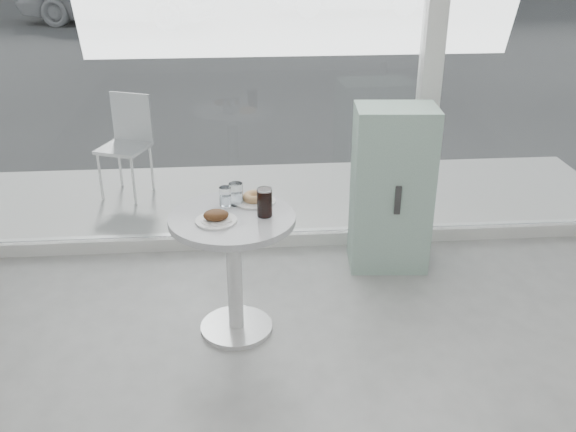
{
  "coord_description": "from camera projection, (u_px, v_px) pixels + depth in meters",
  "views": [
    {
      "loc": [
        -0.45,
        -1.37,
        2.31
      ],
      "look_at": [
        -0.2,
        1.7,
        0.85
      ],
      "focal_mm": 40.0,
      "sensor_mm": 36.0,
      "label": 1
    }
  ],
  "objects": [
    {
      "name": "room_shell",
      "position": [
        549.0,
        217.0,
        0.93
      ],
      "size": [
        6.0,
        6.0,
        6.0
      ],
      "color": "silver",
      "rests_on": "ground"
    },
    {
      "name": "mint_cabinet",
      "position": [
        391.0,
        189.0,
        4.43
      ],
      "size": [
        0.56,
        0.4,
        1.17
      ],
      "rotation": [
        0.0,
        0.0,
        -0.08
      ],
      "color": "#8AB09E",
      "rests_on": "ground"
    },
    {
      "name": "plate_donut",
      "position": [
        255.0,
        199.0,
        3.76
      ],
      "size": [
        0.25,
        0.25,
        0.06
      ],
      "color": "white",
      "rests_on": "main_table"
    },
    {
      "name": "storefront",
      "position": [
        314.0,
        13.0,
        4.23
      ],
      "size": [
        5.0,
        0.14,
        3.0
      ],
      "color": "white",
      "rests_on": "ground"
    },
    {
      "name": "water_tumbler_b",
      "position": [
        236.0,
        195.0,
        3.72
      ],
      "size": [
        0.08,
        0.08,
        0.13
      ],
      "color": "white",
      "rests_on": "main_table"
    },
    {
      "name": "main_table",
      "position": [
        233.0,
        250.0,
        3.7
      ],
      "size": [
        0.72,
        0.72,
        0.77
      ],
      "color": "white",
      "rests_on": "ground"
    },
    {
      "name": "patio_chair",
      "position": [
        127.0,
        139.0,
        5.54
      ],
      "size": [
        0.49,
        0.49,
        0.87
      ],
      "rotation": [
        0.0,
        0.0,
        -0.38
      ],
      "color": "white",
      "rests_on": "patio_deck"
    },
    {
      "name": "plate_fritter",
      "position": [
        217.0,
        217.0,
        3.52
      ],
      "size": [
        0.23,
        0.23,
        0.07
      ],
      "color": "white",
      "rests_on": "main_table"
    },
    {
      "name": "street",
      "position": [
        252.0,
        12.0,
        16.68
      ],
      "size": [
        40.0,
        24.0,
        0.0
      ],
      "primitive_type": "cube",
      "color": "#353535",
      "rests_on": "ground"
    },
    {
      "name": "patio_deck",
      "position": [
        292.0,
        199.0,
        5.67
      ],
      "size": [
        5.6,
        1.6,
        0.05
      ],
      "primitive_type": "cube",
      "color": "white",
      "rests_on": "ground"
    },
    {
      "name": "water_tumbler_a",
      "position": [
        226.0,
        198.0,
        3.7
      ],
      "size": [
        0.07,
        0.07,
        0.12
      ],
      "color": "white",
      "rests_on": "main_table"
    },
    {
      "name": "cola_glass",
      "position": [
        265.0,
        203.0,
        3.57
      ],
      "size": [
        0.09,
        0.09,
        0.16
      ],
      "color": "white",
      "rests_on": "main_table"
    }
  ]
}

